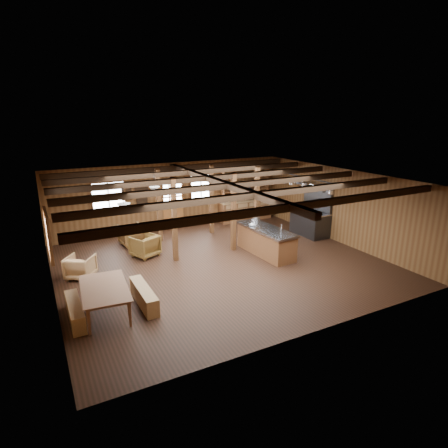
{
  "coord_description": "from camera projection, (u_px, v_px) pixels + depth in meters",
  "views": [
    {
      "loc": [
        -5.18,
        -10.11,
        4.72
      ],
      "look_at": [
        0.29,
        0.37,
        1.23
      ],
      "focal_mm": 30.0,
      "sensor_mm": 36.0,
      "label": 1
    }
  ],
  "objects": [
    {
      "name": "counter_pot",
      "position": [
        256.0,
        219.0,
        13.63
      ],
      "size": [
        0.29,
        0.29,
        0.17
      ],
      "primitive_type": "cylinder",
      "color": "#B7B9BE",
      "rests_on": "kitchen_island"
    },
    {
      "name": "armchair_c",
      "position": [
        80.0,
        267.0,
        11.12
      ],
      "size": [
        1.04,
        1.04,
        0.69
      ],
      "primitive_type": "imported",
      "rotation": [
        0.0,
        0.0,
        2.56
      ],
      "color": "#9B7246",
      "rests_on": "floor"
    },
    {
      "name": "pot_rack",
      "position": [
        303.0,
        185.0,
        13.42
      ],
      "size": [
        0.4,
        3.0,
        0.41
      ],
      "color": "#313134",
      "rests_on": "ceiling"
    },
    {
      "name": "room",
      "position": [
        221.0,
        223.0,
        11.84
      ],
      "size": [
        10.04,
        9.04,
        2.84
      ],
      "color": "black",
      "rests_on": "ground"
    },
    {
      "name": "bench_wall",
      "position": [
        75.0,
        311.0,
        8.86
      ],
      "size": [
        0.3,
        1.6,
        0.44
      ],
      "primitive_type": "cube",
      "color": "#997445",
      "rests_on": "floor"
    },
    {
      "name": "back_door",
      "position": [
        173.0,
        209.0,
        15.77
      ],
      "size": [
        1.02,
        0.08,
        2.15
      ],
      "color": "brown",
      "rests_on": "floor"
    },
    {
      "name": "back_counter",
      "position": [
        245.0,
        207.0,
        17.15
      ],
      "size": [
        2.55,
        0.6,
        2.45
      ],
      "color": "brown",
      "rests_on": "floor"
    },
    {
      "name": "window_left",
      "position": [
        48.0,
        235.0,
        10.0
      ],
      "size": [
        0.14,
        1.24,
        1.32
      ],
      "color": "white",
      "rests_on": "wall_back"
    },
    {
      "name": "armchair_a",
      "position": [
        145.0,
        246.0,
        12.81
      ],
      "size": [
        1.08,
        1.09,
        0.75
      ],
      "primitive_type": "imported",
      "rotation": [
        0.0,
        0.0,
        3.57
      ],
      "color": "brown",
      "rests_on": "floor"
    },
    {
      "name": "step_stool",
      "position": [
        276.0,
        235.0,
        14.54
      ],
      "size": [
        0.52,
        0.44,
        0.39
      ],
      "primitive_type": "cube",
      "rotation": [
        0.0,
        0.0,
        -0.33
      ],
      "color": "#997445",
      "rests_on": "floor"
    },
    {
      "name": "armchair_b",
      "position": [
        132.0,
        235.0,
        13.94
      ],
      "size": [
        0.93,
        0.95,
        0.78
      ],
      "primitive_type": "imported",
      "rotation": [
        0.0,
        0.0,
        3.26
      ],
      "color": "brown",
      "rests_on": "floor"
    },
    {
      "name": "notice_boards",
      "position": [
        137.0,
        194.0,
        14.89
      ],
      "size": [
        1.08,
        0.03,
        0.9
      ],
      "color": "beige",
      "rests_on": "wall_back"
    },
    {
      "name": "commercial_range",
      "position": [
        311.0,
        219.0,
        15.05
      ],
      "size": [
        0.86,
        1.67,
        2.06
      ],
      "color": "#313134",
      "rests_on": "floor"
    },
    {
      "name": "bowl",
      "position": [
        252.0,
        225.0,
        13.11
      ],
      "size": [
        0.27,
        0.27,
        0.06
      ],
      "primitive_type": "imported",
      "rotation": [
        0.0,
        0.0,
        0.16
      ],
      "color": "silver",
      "rests_on": "kitchen_island"
    },
    {
      "name": "dining_table",
      "position": [
        107.0,
        300.0,
        9.16
      ],
      "size": [
        1.24,
        2.02,
        0.68
      ],
      "primitive_type": "imported",
      "rotation": [
        0.0,
        0.0,
        1.49
      ],
      "color": "brown",
      "rests_on": "floor"
    },
    {
      "name": "kitchen_island",
      "position": [
        266.0,
        241.0,
        13.0
      ],
      "size": [
        1.01,
        2.54,
        1.2
      ],
      "rotation": [
        0.0,
        0.0,
        0.05
      ],
      "color": "brown",
      "rests_on": "floor"
    },
    {
      "name": "window_back_right",
      "position": [
        201.0,
        189.0,
        16.15
      ],
      "size": [
        1.02,
        0.06,
        1.32
      ],
      "color": "white",
      "rests_on": "wall_back"
    },
    {
      "name": "pendant_lamps",
      "position": [
        141.0,
        198.0,
        11.45
      ],
      "size": [
        1.86,
        2.36,
        0.66
      ],
      "color": "#313134",
      "rests_on": "ceiling"
    },
    {
      "name": "window_back_left",
      "position": [
        109.0,
        198.0,
        14.42
      ],
      "size": [
        1.32,
        0.06,
        1.32
      ],
      "color": "white",
      "rests_on": "wall_back"
    },
    {
      "name": "timber_posts",
      "position": [
        208.0,
        207.0,
        13.84
      ],
      "size": [
        3.95,
        2.35,
        2.8
      ],
      "color": "#402612",
      "rests_on": "floor"
    },
    {
      "name": "bench_aisle",
      "position": [
        144.0,
        296.0,
        9.6
      ],
      "size": [
        0.32,
        1.68,
        0.46
      ],
      "primitive_type": "cube",
      "color": "#997445",
      "rests_on": "floor"
    },
    {
      "name": "ceiling_joists",
      "position": [
        218.0,
        182.0,
        11.62
      ],
      "size": [
        9.8,
        8.82,
        0.18
      ],
      "color": "black",
      "rests_on": "ceiling"
    }
  ]
}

